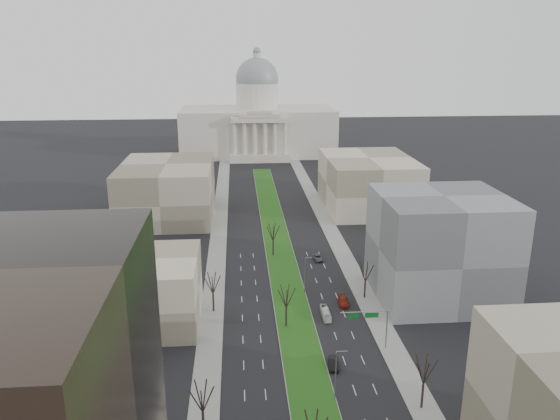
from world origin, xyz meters
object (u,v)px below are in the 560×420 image
car_black (334,363)px  car_red (343,301)px  car_grey_far (318,258)px  box_van (326,313)px

car_black → car_red: bearing=81.2°
car_grey_far → box_van: (-3.03, -32.27, 0.21)m
car_red → box_van: box_van is taller
car_black → car_red: 25.23m
car_grey_far → car_black: bearing=-101.2°
car_red → car_grey_far: bearing=98.5°
car_red → box_van: 7.42m
car_black → box_van: 18.90m
car_black → car_red: (6.48, 24.38, 0.00)m
car_black → box_van: size_ratio=0.73×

